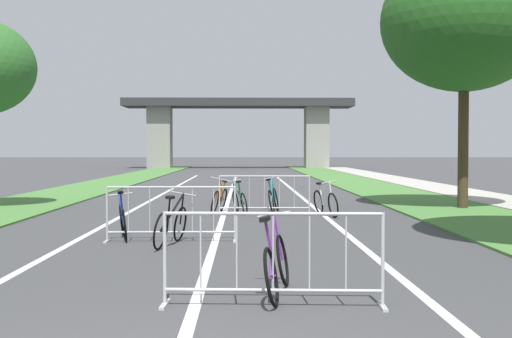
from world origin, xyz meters
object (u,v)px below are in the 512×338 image
(bicycle_black_0, at_px, (171,225))
(bicycle_blue_5, at_px, (123,220))
(bicycle_teal_3, at_px, (273,199))
(bicycle_orange_1, at_px, (220,199))
(crowd_barrier_second, at_px, (171,214))
(tree_right_cypress_far, at_px, (464,21))
(bicycle_purple_6, at_px, (277,264))
(bicycle_green_4, at_px, (239,200))
(crowd_barrier_third, at_px, (264,195))
(crowd_barrier_nearest, at_px, (273,259))
(bicycle_white_2, at_px, (325,202))

(bicycle_black_0, bearing_deg, bicycle_blue_5, 149.88)
(bicycle_teal_3, bearing_deg, bicycle_orange_1, -175.29)
(bicycle_blue_5, bearing_deg, bicycle_black_0, -56.39)
(bicycle_orange_1, bearing_deg, crowd_barrier_second, 94.35)
(tree_right_cypress_far, bearing_deg, bicycle_purple_6, -118.47)
(bicycle_orange_1, xyz_separation_m, bicycle_green_4, (0.55, -0.11, -0.02))
(crowd_barrier_third, xyz_separation_m, bicycle_green_4, (-0.67, 0.39, -0.17))
(crowd_barrier_nearest, xyz_separation_m, crowd_barrier_third, (0.22, 10.17, 0.00))
(bicycle_blue_5, bearing_deg, crowd_barrier_third, 44.18)
(bicycle_green_4, relative_size, bicycle_purple_6, 0.92)
(bicycle_orange_1, bearing_deg, crowd_barrier_nearest, 106.86)
(bicycle_teal_3, bearing_deg, bicycle_green_4, -171.37)
(bicycle_white_2, relative_size, bicycle_purple_6, 0.98)
(crowd_barrier_second, bearing_deg, crowd_barrier_nearest, -71.53)
(bicycle_orange_1, relative_size, bicycle_purple_6, 0.91)
(crowd_barrier_second, height_order, bicycle_green_4, crowd_barrier_second)
(bicycle_orange_1, bearing_deg, tree_right_cypress_far, -161.28)
(crowd_barrier_third, bearing_deg, bicycle_black_0, -108.29)
(bicycle_black_0, relative_size, bicycle_blue_5, 1.11)
(tree_right_cypress_far, distance_m, bicycle_teal_3, 7.60)
(tree_right_cypress_far, distance_m, crowd_barrier_second, 11.24)
(bicycle_black_0, distance_m, bicycle_orange_1, 6.16)
(crowd_barrier_third, relative_size, bicycle_purple_6, 1.41)
(crowd_barrier_third, xyz_separation_m, bicycle_orange_1, (-1.22, 0.50, -0.15))
(bicycle_teal_3, bearing_deg, crowd_barrier_third, -115.01)
(tree_right_cypress_far, height_order, bicycle_black_0, tree_right_cypress_far)
(bicycle_purple_6, bearing_deg, crowd_barrier_second, 120.98)
(crowd_barrier_third, height_order, bicycle_orange_1, crowd_barrier_third)
(bicycle_black_0, xyz_separation_m, bicycle_green_4, (1.19, 6.02, -0.03))
(bicycle_black_0, bearing_deg, crowd_barrier_third, 84.16)
(crowd_barrier_second, bearing_deg, bicycle_green_4, 77.12)
(crowd_barrier_nearest, relative_size, bicycle_teal_3, 1.47)
(bicycle_black_0, relative_size, bicycle_orange_1, 1.08)
(bicycle_orange_1, xyz_separation_m, bicycle_white_2, (2.81, -0.88, -0.00))
(bicycle_orange_1, bearing_deg, crowd_barrier_third, 169.38)
(bicycle_purple_6, bearing_deg, bicycle_green_4, 102.80)
(tree_right_cypress_far, relative_size, bicycle_purple_6, 4.27)
(bicycle_black_0, height_order, bicycle_teal_3, bicycle_teal_3)
(crowd_barrier_third, relative_size, bicycle_teal_3, 1.46)
(crowd_barrier_second, distance_m, bicycle_white_2, 5.87)
(crowd_barrier_nearest, relative_size, bicycle_purple_6, 1.41)
(bicycle_white_2, distance_m, bicycle_blue_5, 6.21)
(bicycle_black_0, distance_m, bicycle_green_4, 6.14)
(bicycle_teal_3, height_order, bicycle_green_4, bicycle_teal_3)
(crowd_barrier_nearest, xyz_separation_m, bicycle_teal_3, (0.48, 10.55, -0.14))
(bicycle_orange_1, bearing_deg, bicycle_teal_3, -172.89)
(bicycle_teal_3, bearing_deg, bicycle_purple_6, -83.27)
(bicycle_black_0, relative_size, bicycle_green_4, 1.07)
(tree_right_cypress_far, relative_size, bicycle_green_4, 4.65)
(crowd_barrier_nearest, distance_m, crowd_barrier_third, 10.17)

